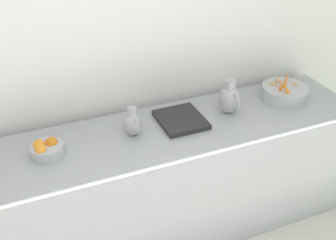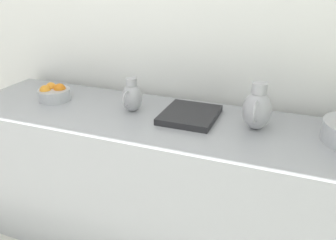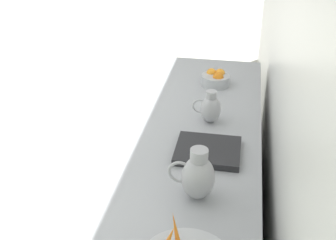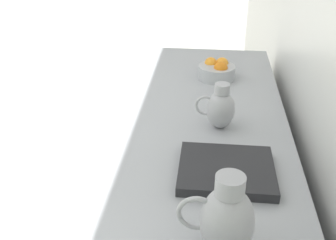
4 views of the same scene
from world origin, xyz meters
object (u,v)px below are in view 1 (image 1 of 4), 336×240
vegetable_colander (284,92)px  metal_pitcher_tall (229,98)px  metal_pitcher_short (133,123)px  orange_bowl (47,149)px

vegetable_colander → metal_pitcher_tall: 0.49m
vegetable_colander → metal_pitcher_short: size_ratio=1.69×
orange_bowl → metal_pitcher_short: metal_pitcher_short is taller
metal_pitcher_tall → metal_pitcher_short: size_ratio=1.25×
orange_bowl → vegetable_colander: bearing=91.5°
vegetable_colander → orange_bowl: bearing=-88.5°
vegetable_colander → metal_pitcher_tall: size_ratio=1.35×
orange_bowl → metal_pitcher_tall: 1.28m
vegetable_colander → orange_bowl: vegetable_colander is taller
orange_bowl → metal_pitcher_short: bearing=91.3°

